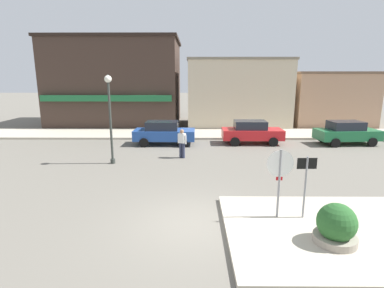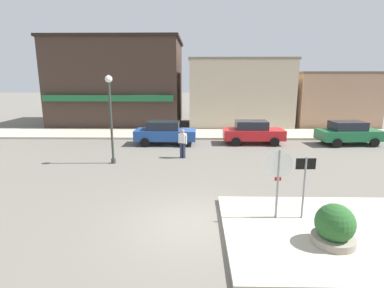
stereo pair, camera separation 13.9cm
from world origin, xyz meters
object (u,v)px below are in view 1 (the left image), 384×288
parked_car_second (252,132)px  parked_car_third (347,132)px  one_way_sign (306,181)px  planter (336,228)px  pedestrian_crossing_near (182,143)px  lamp_post (110,107)px  parked_car_nearest (164,132)px  stop_sign (280,175)px

parked_car_second → parked_car_third: bearing=-1.6°
parked_car_second → one_way_sign: bearing=-92.5°
one_way_sign → parked_car_third: (6.79, 11.08, -0.52)m
planter → pedestrian_crossing_near: bearing=115.9°
planter → lamp_post: size_ratio=0.27×
one_way_sign → parked_car_nearest: size_ratio=0.52×
parked_car_second → stop_sign: bearing=-96.5°
stop_sign → one_way_sign: 0.81m
one_way_sign → planter: one_way_sign is taller
one_way_sign → lamp_post: 10.07m
parked_car_third → lamp_post: bearing=-162.0°
planter → parked_car_nearest: (-5.70, 12.40, 0.25)m
planter → parked_car_second: size_ratio=0.30×
parked_car_nearest → pedestrian_crossing_near: (1.34, -3.41, 0.06)m
stop_sign → one_way_sign: size_ratio=1.10×
parked_car_third → parked_car_nearest: bearing=-179.4°
parked_car_nearest → planter: bearing=-65.3°
planter → one_way_sign: bearing=102.7°
planter → lamp_post: lamp_post is taller
parked_car_second → planter: bearing=-90.8°
lamp_post → parked_car_second: 9.69m
stop_sign → lamp_post: bearing=137.0°
stop_sign → parked_car_third: 13.41m
lamp_post → parked_car_nearest: bearing=63.9°
parked_car_second → parked_car_third: 6.29m
one_way_sign → parked_car_second: one_way_sign is taller
planter → parked_car_third: parked_car_third is taller
pedestrian_crossing_near → parked_car_nearest: bearing=111.5°
stop_sign → pedestrian_crossing_near: bearing=113.4°
planter → parked_car_third: (6.46, 12.53, 0.25)m
planter → parked_car_second: parked_car_second is taller
one_way_sign → parked_car_nearest: (-5.38, 10.94, -0.52)m
lamp_post → planter: bearing=-44.7°
parked_car_second → parked_car_third: (6.29, -0.17, 0.00)m
pedestrian_crossing_near → lamp_post: bearing=-162.3°
one_way_sign → planter: size_ratio=1.71×
parked_car_second → pedestrian_crossing_near: bearing=-140.7°
one_way_sign → parked_car_second: size_ratio=0.52×
parked_car_third → pedestrian_crossing_near: 11.39m
lamp_post → stop_sign: bearing=-43.0°
planter → pedestrian_crossing_near: (-4.36, 8.99, 0.31)m
stop_sign → parked_car_second: bearing=83.5°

